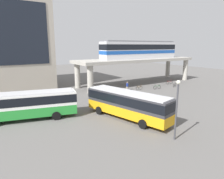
{
  "coord_description": "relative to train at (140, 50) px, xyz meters",
  "views": [
    {
      "loc": [
        -13.63,
        -18.96,
        8.44
      ],
      "look_at": [
        2.19,
        5.0,
        2.2
      ],
      "focal_mm": 32.5,
      "sensor_mm": 36.0,
      "label": 1
    }
  ],
  "objects": [
    {
      "name": "bicycle_black",
      "position": [
        -10.43,
        -5.93,
        -7.21
      ],
      "size": [
        1.69,
        0.71,
        1.04
      ],
      "color": "black",
      "rests_on": "ground_plane"
    },
    {
      "name": "lamp_post",
      "position": [
        -16.12,
        -23.48,
        -4.26
      ],
      "size": [
        0.36,
        0.36,
        5.52
      ],
      "color": "#3F3F44",
      "rests_on": "ground_plane"
    },
    {
      "name": "elevated_platform",
      "position": [
        -0.73,
        0.0,
        -2.72
      ],
      "size": [
        28.91,
        7.19,
        5.6
      ],
      "color": "#ADA89E",
      "rests_on": "ground_plane"
    },
    {
      "name": "train",
      "position": [
        0.0,
        0.0,
        0.0
      ],
      "size": [
        19.43,
        2.96,
        3.84
      ],
      "color": "silver",
      "rests_on": "elevated_platform"
    },
    {
      "name": "bus_main",
      "position": [
        -16.39,
        -16.74,
        -5.58
      ],
      "size": [
        5.01,
        11.33,
        3.22
      ],
      "color": "orange",
      "rests_on": "ground_plane"
    },
    {
      "name": "pedestrian_by_bike_rack",
      "position": [
        -7.1,
        -4.67,
        -6.79
      ],
      "size": [
        0.37,
        0.46,
        1.66
      ],
      "color": "gray",
      "rests_on": "ground_plane"
    },
    {
      "name": "bicycle_green",
      "position": [
        -1.24,
        -6.77,
        -7.21
      ],
      "size": [
        1.79,
        0.25,
        1.04
      ],
      "color": "black",
      "rests_on": "ground_plane"
    },
    {
      "name": "bus_secondary",
      "position": [
        -26.21,
        -10.65,
        -5.58
      ],
      "size": [
        11.33,
        5.16,
        3.22
      ],
      "color": "#268C33",
      "rests_on": "ground_plane"
    },
    {
      "name": "ground_plane",
      "position": [
        -16.77,
        -5.74,
        -7.57
      ],
      "size": [
        120.0,
        120.0,
        0.0
      ],
      "primitive_type": "plane",
      "color": "#605E5B"
    },
    {
      "name": "bicycle_red",
      "position": [
        4.82,
        -4.58,
        -7.21
      ],
      "size": [
        1.78,
        0.32,
        1.04
      ],
      "color": "black",
      "rests_on": "ground_plane"
    },
    {
      "name": "bicycle_silver",
      "position": [
        3.6,
        -7.08,
        -7.21
      ],
      "size": [
        1.69,
        0.72,
        1.04
      ],
      "color": "black",
      "rests_on": "ground_plane"
    },
    {
      "name": "bicycle_brown",
      "position": [
        -4.74,
        -5.43,
        -7.21
      ],
      "size": [
        1.78,
        0.28,
        1.04
      ],
      "color": "black",
      "rests_on": "ground_plane"
    }
  ]
}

